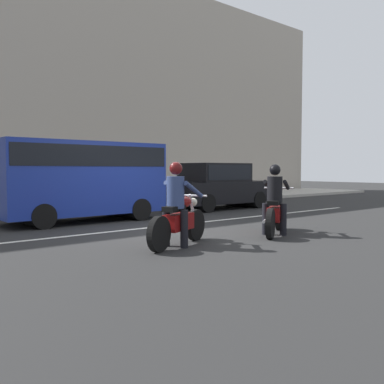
# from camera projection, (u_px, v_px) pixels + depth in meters

# --- Properties ---
(ground_plane) EXTENTS (80.00, 80.00, 0.00)m
(ground_plane) POSITION_uv_depth(u_px,v_px,m) (172.00, 231.00, 10.18)
(ground_plane) COLOR #262626
(sidewalk_slab) EXTENTS (40.00, 4.40, 0.14)m
(sidewalk_slab) POSITION_uv_depth(u_px,v_px,m) (46.00, 206.00, 16.31)
(sidewalk_slab) COLOR #A8A399
(sidewalk_slab) RESTS_ON ground_plane
(building_facade) EXTENTS (40.00, 1.40, 11.45)m
(building_facade) POSITION_uv_depth(u_px,v_px,m) (14.00, 73.00, 18.61)
(building_facade) COLOR #A89E8E
(building_facade) RESTS_ON ground_plane
(lane_marking_stripe) EXTENTS (18.00, 0.14, 0.01)m
(lane_marking_stripe) POSITION_uv_depth(u_px,v_px,m) (146.00, 228.00, 10.77)
(lane_marking_stripe) COLOR silver
(lane_marking_stripe) RESTS_ON ground_plane
(motorcycle_with_rider_denim_blue) EXTENTS (1.98, 1.00, 1.63)m
(motorcycle_with_rider_denim_blue) POSITION_uv_depth(u_px,v_px,m) (178.00, 212.00, 8.23)
(motorcycle_with_rider_denim_blue) COLOR black
(motorcycle_with_rider_denim_blue) RESTS_ON ground_plane
(motorcycle_with_rider_black_leather) EXTENTS (1.88, 1.20, 1.60)m
(motorcycle_with_rider_black_leather) POSITION_uv_depth(u_px,v_px,m) (275.00, 206.00, 9.72)
(motorcycle_with_rider_black_leather) COLOR black
(motorcycle_with_rider_black_leather) RESTS_ON ground_plane
(parked_van_cobalt_blue) EXTENTS (4.61, 1.96, 2.25)m
(parked_van_cobalt_blue) POSITION_uv_depth(u_px,v_px,m) (81.00, 176.00, 12.09)
(parked_van_cobalt_blue) COLOR navy
(parked_van_cobalt_blue) RESTS_ON ground_plane
(parked_sedan_black) EXTENTS (4.28, 1.82, 1.72)m
(parked_sedan_black) POSITION_uv_depth(u_px,v_px,m) (218.00, 186.00, 16.06)
(parked_sedan_black) COLOR black
(parked_sedan_black) RESTS_ON ground_plane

